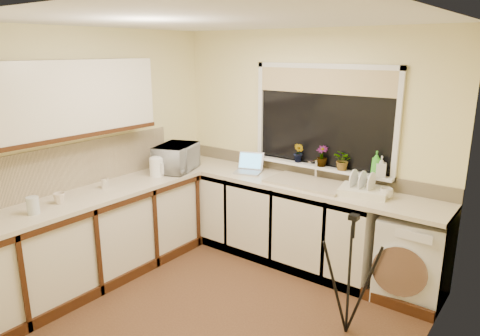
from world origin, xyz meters
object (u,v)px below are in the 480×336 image
Objects in this scene: plant_b at (299,153)px; cup_back at (386,193)px; glass_jug at (33,205)px; plant_d at (343,160)px; soap_bottle_green at (376,163)px; tripod at (350,275)px; cup_left at (59,198)px; microwave at (176,158)px; soap_bottle_clear at (381,167)px; washing_machine at (410,257)px; laptop at (249,167)px; dish_rack at (364,191)px; plant_c at (322,156)px; steel_jar at (105,183)px; kettle at (156,167)px.

plant_b is 1.07m from cup_back.
plant_d is (1.72, 2.34, 0.18)m from glass_jug.
soap_bottle_green is (0.34, 0.01, 0.02)m from plant_d.
tripod is 0.99m from cup_back.
microwave is at bearing 88.09° from cup_left.
plant_b is at bearing -81.89° from microwave.
tripod is 1.24m from soap_bottle_clear.
washing_machine is 3.91× the size of soap_bottle_clear.
washing_machine is at bearing 35.93° from cup_left.
tripod reaches higher than washing_machine.
laptop is 2.48× the size of glass_jug.
microwave is at bearing -178.74° from washing_machine.
plant_b reaches higher than washing_machine.
soap_bottle_clear is at bearing 145.48° from washing_machine.
soap_bottle_green reaches higher than dish_rack.
plant_c reaches higher than cup_left.
glass_jug is at bearing -82.08° from steel_jar.
soap_bottle_clear is (0.64, -0.01, -0.01)m from plant_c.
kettle is (-0.70, -0.76, 0.04)m from laptop.
cup_left is (-2.12, -2.07, -0.22)m from soap_bottle_green.
tripod is 1.35m from plant_d.
laptop is 3.43× the size of steel_jar.
kettle is 0.45× the size of dish_rack.
soap_bottle_clear reaches higher than cup_left.
microwave reaches higher than dish_rack.
microwave is (-2.30, 0.41, 0.54)m from tripod.
dish_rack is 0.87m from plant_b.
dish_rack is (1.35, -0.00, -0.02)m from laptop.
plant_c is (-0.81, 1.06, 0.65)m from tripod.
glass_jug is (-2.29, -1.29, 0.46)m from tripod.
glass_jug is 0.28m from cup_left.
microwave is at bearing -156.65° from plant_c.
soap_bottle_green reaches higher than plant_c.
soap_bottle_clear reaches higher than kettle.
tripod is 2.67m from glass_jug.
kettle is at bearing -170.99° from dish_rack.
cup_left is (-2.17, -2.06, -0.20)m from soap_bottle_clear.
kettle is 0.31m from microwave.
plant_d is (0.52, -0.01, -0.00)m from plant_b.
soap_bottle_green is at bearing 68.72° from dish_rack.
microwave is (-2.53, -0.43, 0.65)m from washing_machine.
washing_machine is at bearing -11.38° from plant_c.
kettle reaches higher than washing_machine.
microwave is at bearing -178.69° from dish_rack.
steel_jar is (-2.62, -1.34, 0.56)m from washing_machine.
microwave is 2.52× the size of plant_b.
kettle is 1.13m from cup_left.
soap_bottle_clear reaches higher than glass_jug.
laptop is 2.99× the size of cup_back.
dish_rack is at bearing 46.87° from glass_jug.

